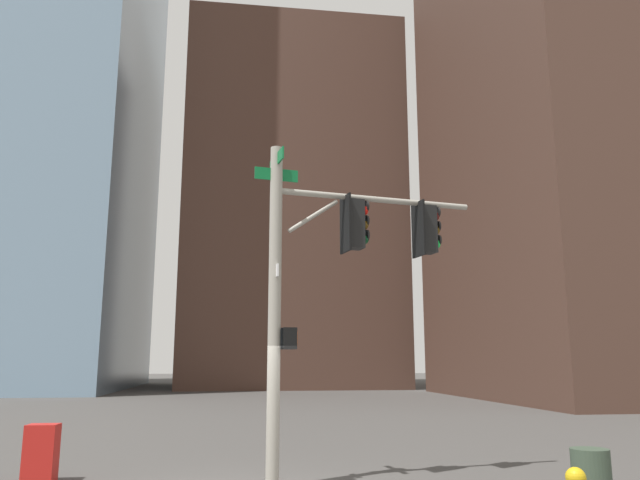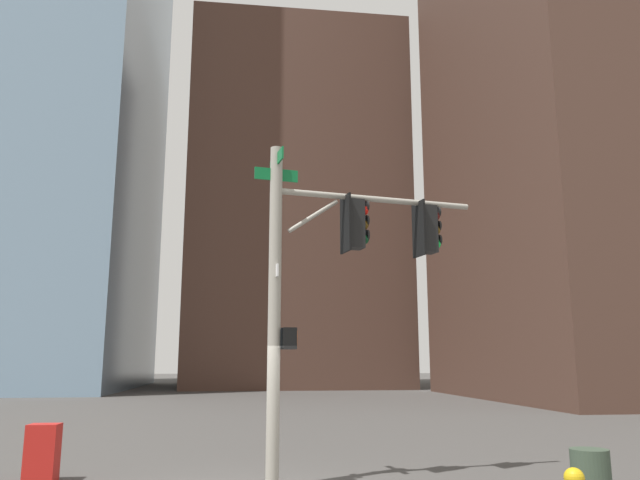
{
  "view_description": "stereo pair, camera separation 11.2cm",
  "coord_description": "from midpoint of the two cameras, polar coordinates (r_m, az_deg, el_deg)",
  "views": [
    {
      "loc": [
        11.25,
        -0.51,
        2.23
      ],
      "look_at": [
        -0.51,
        1.14,
        4.56
      ],
      "focal_mm": 34.61,
      "sensor_mm": 36.0,
      "label": 1
    },
    {
      "loc": [
        11.27,
        -0.39,
        2.23
      ],
      "look_at": [
        -0.51,
        1.14,
        4.56
      ],
      "focal_mm": 34.61,
      "sensor_mm": 36.0,
      "label": 2
    }
  ],
  "objects": [
    {
      "name": "building_brick_midblock",
      "position": [
        58.75,
        -2.5,
        2.31
      ],
      "size": [
        19.04,
        18.41,
        31.67
      ],
      "primitive_type": "cube",
      "color": "#4C3328",
      "rests_on": "ground_plane"
    },
    {
      "name": "signal_pole_assembly",
      "position": [
        12.11,
        1.51,
        -2.19
      ],
      "size": [
        1.32,
        4.6,
        6.36
      ],
      "rotation": [
        0.0,
        0.0,
        1.75
      ],
      "color": "#9E998C",
      "rests_on": "ground_plane"
    },
    {
      "name": "newspaper_box",
      "position": [
        13.32,
        -24.06,
        -17.52
      ],
      "size": [
        0.45,
        0.57,
        1.05
      ],
      "primitive_type": "cube",
      "rotation": [
        0.0,
        0.0,
        -0.02
      ],
      "color": "red",
      "rests_on": "ground_plane"
    }
  ]
}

